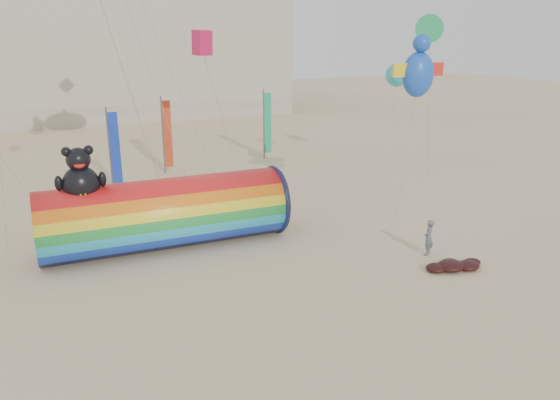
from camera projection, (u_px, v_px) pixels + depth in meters
name	position (u px, v px, depth m)	size (l,w,h in m)	color
ground	(283.00, 267.00, 22.51)	(160.00, 160.00, 0.00)	#CCB58C
windsock_assembly	(166.00, 212.00, 24.17)	(10.76, 3.28, 4.96)	red
kite_handler	(429.00, 237.00, 23.50)	(0.58, 0.38, 1.59)	#55595C
fabric_bundle	(454.00, 265.00, 22.23)	(2.62, 1.35, 0.41)	#390C0A
festival_banners	(189.00, 135.00, 36.29)	(12.42, 5.62, 5.20)	#59595E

